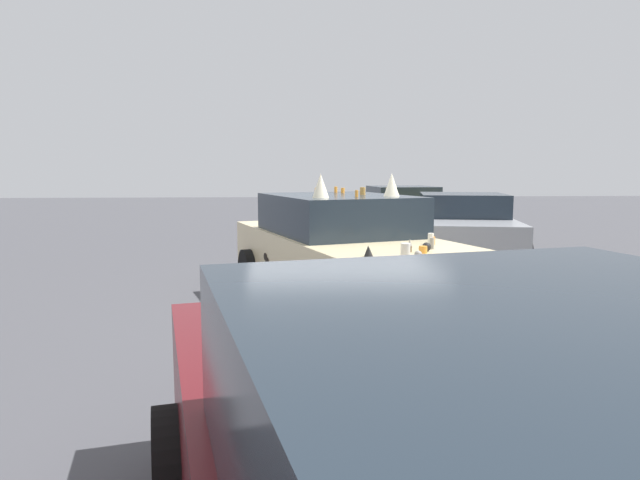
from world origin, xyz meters
name	(u,v)px	position (x,y,z in m)	size (l,w,h in m)	color
ground_plane	(342,305)	(0.00, 0.00, 0.00)	(60.00, 60.00, 0.00)	#47474C
art_car_decorated	(341,250)	(0.03, 0.01, 0.76)	(4.91, 3.14, 1.80)	beige
parked_sedan_far_left	(462,228)	(3.17, -2.72, 0.70)	(4.22, 2.60, 1.38)	gray
parked_sedan_far_right	(404,213)	(6.92, -2.40, 0.71)	(4.04, 2.25, 1.41)	gold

